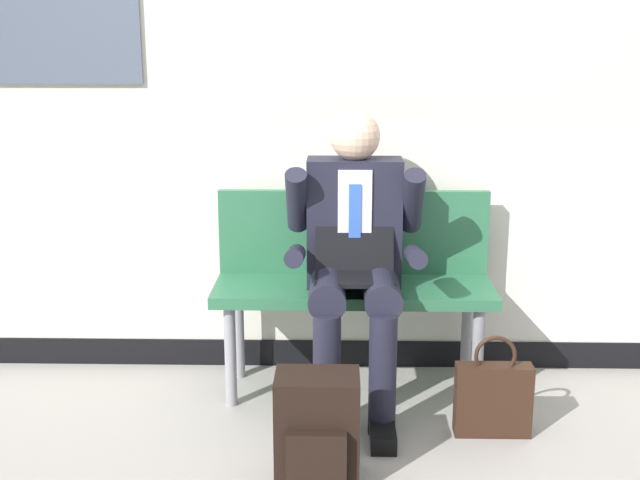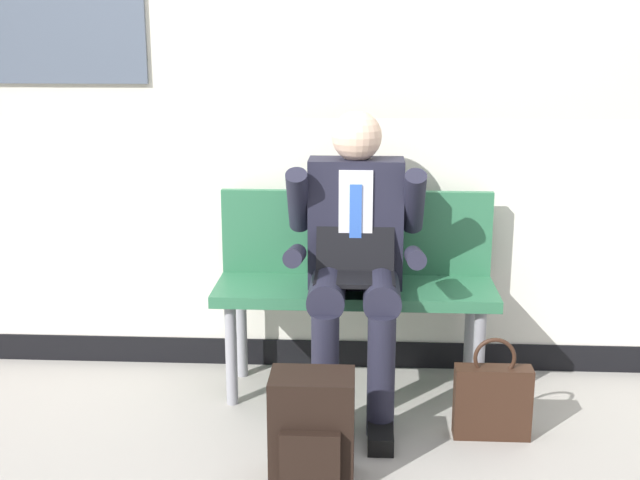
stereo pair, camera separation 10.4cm
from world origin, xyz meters
The scene contains 6 objects.
ground_plane centered at (0.00, 0.00, 0.00)m, with size 18.00×18.00×0.00m, color #9E9991.
station_wall centered at (-0.02, 0.59, 1.34)m, with size 5.82×0.16×2.69m.
bench_with_person centered at (0.28, 0.31, 0.53)m, with size 1.21×0.42×0.88m.
person_seated centered at (0.28, 0.11, 0.67)m, with size 0.57×0.70×1.25m.
backpack centered at (0.14, -0.52, 0.20)m, with size 0.30×0.24×0.40m.
handbag centered at (0.83, -0.15, 0.16)m, with size 0.30×0.09×0.42m.
Camera 1 is at (0.21, -3.17, 1.56)m, focal length 46.12 mm.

